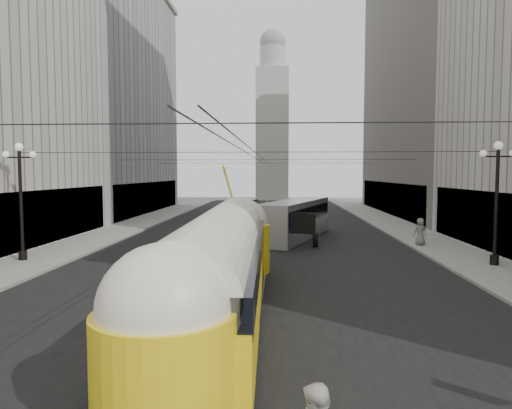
# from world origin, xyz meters

# --- Properties ---
(road) EXTENTS (20.00, 85.00, 0.02)m
(road) POSITION_xyz_m (0.00, 32.50, 0.00)
(road) COLOR black
(road) RESTS_ON ground
(sidewalk_left) EXTENTS (4.00, 72.00, 0.15)m
(sidewalk_left) POSITION_xyz_m (-12.00, 36.00, 0.07)
(sidewalk_left) COLOR gray
(sidewalk_left) RESTS_ON ground
(sidewalk_right) EXTENTS (4.00, 72.00, 0.15)m
(sidewalk_right) POSITION_xyz_m (12.00, 36.00, 0.07)
(sidewalk_right) COLOR gray
(sidewalk_right) RESTS_ON ground
(rail_left) EXTENTS (0.12, 85.00, 0.04)m
(rail_left) POSITION_xyz_m (-0.75, 32.50, 0.00)
(rail_left) COLOR gray
(rail_left) RESTS_ON ground
(rail_right) EXTENTS (0.12, 85.00, 0.04)m
(rail_right) POSITION_xyz_m (0.75, 32.50, 0.00)
(rail_right) COLOR gray
(rail_right) RESTS_ON ground
(building_left_far) EXTENTS (12.60, 28.60, 28.60)m
(building_left_far) POSITION_xyz_m (-19.99, 48.00, 14.31)
(building_left_far) COLOR #999999
(building_left_far) RESTS_ON ground
(building_right_far) EXTENTS (12.60, 32.60, 32.60)m
(building_right_far) POSITION_xyz_m (20.00, 48.00, 16.31)
(building_right_far) COLOR #514C47
(building_right_far) RESTS_ON ground
(distant_tower) EXTENTS (6.00, 6.00, 31.36)m
(distant_tower) POSITION_xyz_m (0.00, 80.00, 14.97)
(distant_tower) COLOR #B2AFA8
(distant_tower) RESTS_ON ground
(lamppost_left_mid) EXTENTS (1.86, 0.44, 6.37)m
(lamppost_left_mid) POSITION_xyz_m (-12.60, 18.00, 3.74)
(lamppost_left_mid) COLOR black
(lamppost_left_mid) RESTS_ON sidewalk_left
(lamppost_right_mid) EXTENTS (1.86, 0.44, 6.37)m
(lamppost_right_mid) POSITION_xyz_m (12.60, 18.00, 3.74)
(lamppost_right_mid) COLOR black
(lamppost_right_mid) RESTS_ON sidewalk_right
(catenary) EXTENTS (25.00, 72.00, 0.23)m
(catenary) POSITION_xyz_m (0.12, 31.49, 5.88)
(catenary) COLOR black
(catenary) RESTS_ON ground
(streetcar) EXTENTS (2.98, 16.88, 3.71)m
(streetcar) POSITION_xyz_m (-0.50, 9.19, 1.81)
(streetcar) COLOR yellow
(streetcar) RESTS_ON ground
(city_bus) EXTENTS (5.81, 11.67, 2.86)m
(city_bus) POSITION_xyz_m (2.64, 27.87, 1.57)
(city_bus) COLOR #AFB1B5
(city_bus) RESTS_ON ground
(sedan_white_far) EXTENTS (1.95, 4.67, 1.47)m
(sedan_white_far) POSITION_xyz_m (1.72, 41.22, 0.67)
(sedan_white_far) COLOR silver
(sedan_white_far) RESTS_ON ground
(sedan_dark_far) EXTENTS (2.61, 5.09, 1.54)m
(sedan_dark_far) POSITION_xyz_m (-2.46, 52.38, 0.70)
(sedan_dark_far) COLOR black
(sedan_dark_far) RESTS_ON ground
(pedestrian_crossing_a) EXTENTS (0.45, 0.64, 1.66)m
(pedestrian_crossing_a) POSITION_xyz_m (-2.32, 3.47, 0.83)
(pedestrian_crossing_a) COLOR black
(pedestrian_crossing_a) RESTS_ON ground
(pedestrian_sidewalk_right) EXTENTS (0.94, 0.66, 1.78)m
(pedestrian_sidewalk_right) POSITION_xyz_m (10.73, 24.39, 1.04)
(pedestrian_sidewalk_right) COLOR slate
(pedestrian_sidewalk_right) RESTS_ON sidewalk_right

